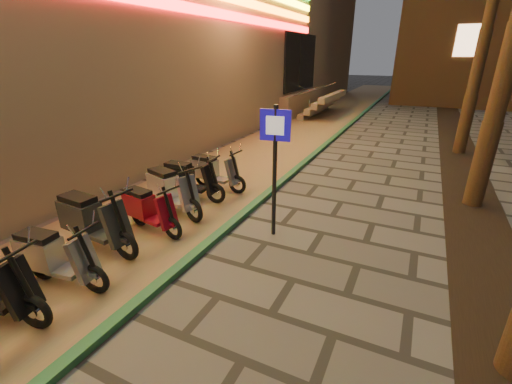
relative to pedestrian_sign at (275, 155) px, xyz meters
The scene contains 10 objects.
parking_strip 6.98m from the pedestrian_sign, 112.39° to the left, with size 3.40×60.00×0.01m, color #8C7251.
green_curb 6.54m from the pedestrian_sign, 98.06° to the left, with size 0.18×60.00×0.10m, color #24603A.
planting_strip 4.15m from the pedestrian_sign, 19.66° to the left, with size 1.20×40.00×0.02m, color black.
pedestrian_sign is the anchor object (origin of this frame).
scooter_6 3.84m from the pedestrian_sign, 129.56° to the right, with size 1.53×0.60×1.07m.
scooter_7 3.43m from the pedestrian_sign, 145.77° to the right, with size 1.75×0.61×1.23m.
scooter_8 2.72m from the pedestrian_sign, 158.72° to the right, with size 1.47×0.61×1.03m.
scooter_9 2.66m from the pedestrian_sign, behind, with size 1.67×0.86×1.18m.
scooter_10 2.87m from the pedestrian_sign, 163.41° to the left, with size 1.59×0.56×1.12m.
scooter_11 3.04m from the pedestrian_sign, 146.47° to the left, with size 1.54×0.54×1.09m.
Camera 1 is at (2.23, -1.71, 3.24)m, focal length 24.00 mm.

